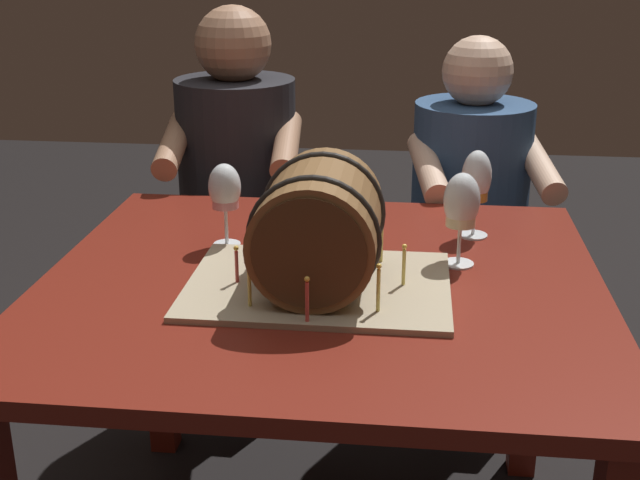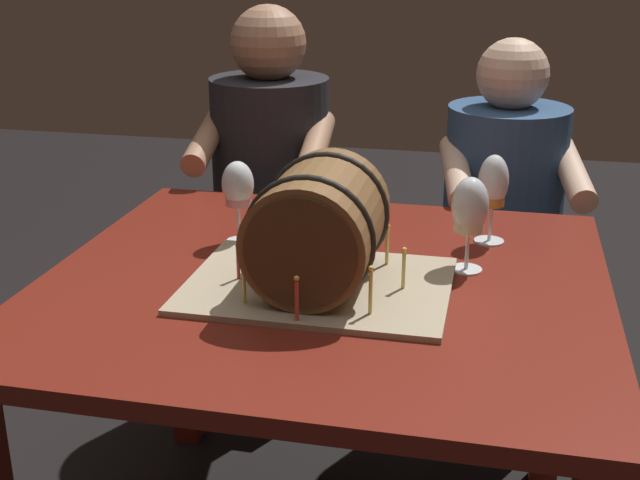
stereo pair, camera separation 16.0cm
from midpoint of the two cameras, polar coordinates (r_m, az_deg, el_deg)
name	(u,v)px [view 2 (the right image)]	position (r m, az deg, el deg)	size (l,w,h in m)	color
dining_table	(324,328)	(1.72, 2.93, -6.07)	(1.12, 1.04, 0.74)	maroon
barrel_cake	(320,233)	(1.59, 2.87, 0.43)	(0.51, 0.38, 0.25)	tan
wine_glass_white	(470,210)	(1.71, 12.79, 1.98)	(0.07, 0.07, 0.20)	white
wine_glass_rose	(238,188)	(1.83, -3.13, 3.51)	(0.07, 0.07, 0.19)	white
wine_glass_amber	(493,186)	(1.89, 14.07, 3.55)	(0.07, 0.07, 0.20)	white
person_seated_left	(272,219)	(2.56, -1.52, 1.37)	(0.41, 0.49, 1.20)	black
person_seated_right	(499,251)	(2.51, 13.86, -0.75)	(0.43, 0.51, 1.13)	#1B2D46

